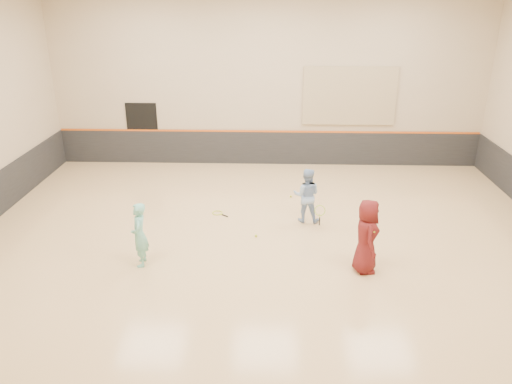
{
  "coord_description": "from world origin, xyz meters",
  "views": [
    {
      "loc": [
        0.15,
        -11.28,
        5.92
      ],
      "look_at": [
        -0.24,
        0.4,
        1.15
      ],
      "focal_mm": 35.0,
      "sensor_mm": 36.0,
      "label": 1
    }
  ],
  "objects_px": {
    "girl": "(140,235)",
    "young_man": "(366,236)",
    "instructor": "(307,195)",
    "spare_racket": "(217,213)"
  },
  "relations": [
    {
      "from": "girl",
      "to": "young_man",
      "type": "distance_m",
      "value": 5.08
    },
    {
      "from": "instructor",
      "to": "spare_racket",
      "type": "height_order",
      "value": "instructor"
    },
    {
      "from": "instructor",
      "to": "spare_racket",
      "type": "distance_m",
      "value": 2.62
    },
    {
      "from": "young_man",
      "to": "spare_racket",
      "type": "relative_size",
      "value": 2.57
    },
    {
      "from": "girl",
      "to": "spare_racket",
      "type": "xyz_separation_m",
      "value": [
        1.44,
        2.87,
        -0.75
      ]
    },
    {
      "from": "instructor",
      "to": "young_man",
      "type": "distance_m",
      "value": 2.81
    },
    {
      "from": "instructor",
      "to": "young_man",
      "type": "height_order",
      "value": "young_man"
    },
    {
      "from": "girl",
      "to": "instructor",
      "type": "bearing_deg",
      "value": 114.68
    },
    {
      "from": "girl",
      "to": "instructor",
      "type": "distance_m",
      "value": 4.63
    },
    {
      "from": "girl",
      "to": "young_man",
      "type": "xyz_separation_m",
      "value": [
        5.08,
        -0.09,
        0.1
      ]
    }
  ]
}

